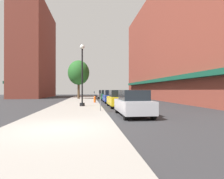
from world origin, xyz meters
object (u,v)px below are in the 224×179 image
object	(u,v)px
car_yellow	(118,99)
car_green	(106,95)
fire_hydrant	(95,99)
car_silver	(133,103)
parking_meter_far	(94,94)
parking_meter_near	(100,100)
car_white	(103,94)
lamppost	(82,74)
car_blue	(111,97)
tree_near	(79,73)

from	to	relation	value
car_yellow	car_green	distance (m)	12.78
fire_hydrant	car_silver	world-z (taller)	car_silver
parking_meter_far	car_yellow	distance (m)	11.96
parking_meter_near	car_silver	world-z (taller)	car_silver
car_silver	car_white	size ratio (longest dim) A/B	1.00
parking_meter_far	car_green	world-z (taller)	car_green
car_yellow	car_green	xyz separation A→B (m)	(0.00, 12.78, 0.00)
lamppost	parking_meter_far	world-z (taller)	lamppost
lamppost	car_blue	bearing A→B (deg)	59.97
tree_near	car_green	size ratio (longest dim) A/B	1.58
parking_meter_far	tree_near	bearing A→B (deg)	124.51
parking_meter_far	car_white	xyz separation A→B (m)	(1.95, 7.91, -0.14)
tree_near	car_blue	bearing A→B (deg)	-63.96
car_green	car_white	bearing A→B (deg)	91.16
fire_hydrant	car_green	world-z (taller)	car_green
car_yellow	car_blue	size ratio (longest dim) A/B	1.00
lamppost	car_silver	distance (m)	7.68
car_silver	fire_hydrant	bearing A→B (deg)	99.93
fire_hydrant	car_white	distance (m)	14.62
tree_near	car_silver	bearing A→B (deg)	-78.10
car_yellow	car_white	bearing A→B (deg)	89.84
lamppost	fire_hydrant	distance (m)	5.77
parking_meter_near	tree_near	distance (m)	20.11
parking_meter_far	car_green	distance (m)	2.19
fire_hydrant	tree_near	bearing A→B (deg)	103.61
parking_meter_near	car_yellow	size ratio (longest dim) A/B	0.30
car_green	tree_near	bearing A→B (deg)	149.28
car_blue	car_white	bearing A→B (deg)	88.06
fire_hydrant	car_green	size ratio (longest dim) A/B	0.18
car_yellow	lamppost	bearing A→B (deg)	174.60
lamppost	car_blue	xyz separation A→B (m)	(3.43, 5.93, -2.39)
tree_near	car_silver	xyz separation A→B (m)	(4.59, -21.77, -3.91)
fire_hydrant	car_green	distance (m)	7.83
fire_hydrant	car_blue	bearing A→B (deg)	25.88
lamppost	car_yellow	bearing A→B (deg)	-5.24
lamppost	car_white	world-z (taller)	lamppost
lamppost	car_silver	size ratio (longest dim) A/B	1.37
tree_near	car_white	distance (m)	7.28
parking_meter_far	car_white	size ratio (longest dim) A/B	0.30
lamppost	car_green	distance (m)	13.15
lamppost	car_green	size ratio (longest dim) A/B	1.37
lamppost	car_yellow	size ratio (longest dim) A/B	1.37
parking_meter_near	tree_near	bearing A→B (deg)	97.68
parking_meter_near	car_silver	distance (m)	2.94
parking_meter_far	car_white	bearing A→B (deg)	76.16
car_yellow	car_white	xyz separation A→B (m)	(0.00, 19.71, 0.00)
car_blue	car_green	distance (m)	6.54
lamppost	car_silver	bearing A→B (deg)	-61.97
fire_hydrant	parking_meter_far	bearing A→B (deg)	88.93
fire_hydrant	car_silver	distance (m)	11.56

